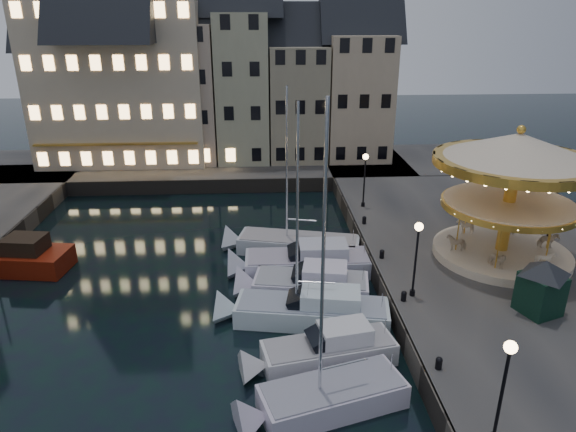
{
  "coord_description": "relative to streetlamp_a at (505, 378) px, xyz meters",
  "views": [
    {
      "loc": [
        -0.76,
        -22.33,
        15.27
      ],
      "look_at": [
        1.0,
        8.0,
        3.2
      ],
      "focal_mm": 32.0,
      "sensor_mm": 36.0,
      "label": 1
    }
  ],
  "objects": [
    {
      "name": "townhouse_nb",
      "position": [
        -21.25,
        39.0,
        4.26
      ],
      "size": [
        6.16,
        8.0,
        13.8
      ],
      "color": "slate",
      "rests_on": "quay_north"
    },
    {
      "name": "bollard_a",
      "position": [
        -0.6,
        4.0,
        -2.41
      ],
      "size": [
        0.3,
        0.3,
        0.57
      ],
      "color": "black",
      "rests_on": "quay_east"
    },
    {
      "name": "hotel_corner",
      "position": [
        -21.2,
        39.0,
        5.76
      ],
      "size": [
        17.6,
        9.0,
        16.8
      ],
      "color": "beige",
      "rests_on": "quay_north"
    },
    {
      "name": "townhouse_nf",
      "position": [
        2.05,
        39.0,
        4.26
      ],
      "size": [
        6.82,
        8.0,
        13.8
      ],
      "color": "tan",
      "rests_on": "quay_north"
    },
    {
      "name": "townhouse_nd",
      "position": [
        -9.45,
        39.0,
        5.26
      ],
      "size": [
        5.5,
        8.0,
        15.8
      ],
      "color": "#A5A483",
      "rests_on": "quay_north"
    },
    {
      "name": "townhouse_nc",
      "position": [
        -15.2,
        39.0,
        4.76
      ],
      "size": [
        6.82,
        8.0,
        14.8
      ],
      "color": "tan",
      "rests_on": "quay_north"
    },
    {
      "name": "streetlamp_a",
      "position": [
        0.0,
        0.0,
        0.0
      ],
      "size": [
        0.44,
        0.44,
        4.17
      ],
      "color": "black",
      "rests_on": "quay_east"
    },
    {
      "name": "ground",
      "position": [
        -7.2,
        9.0,
        -4.02
      ],
      "size": [
        160.0,
        160.0,
        0.0
      ],
      "primitive_type": "plane",
      "color": "black",
      "rests_on": "ground"
    },
    {
      "name": "motorboat_c",
      "position": [
        -5.76,
        9.83,
        -3.34
      ],
      "size": [
        9.13,
        3.74,
        12.07
      ],
      "color": "silver",
      "rests_on": "ground"
    },
    {
      "name": "carousel",
      "position": [
        6.75,
        14.3,
        2.64
      ],
      "size": [
        9.3,
        9.3,
        8.14
      ],
      "color": "beige",
      "rests_on": "quay_east"
    },
    {
      "name": "streetlamp_d",
      "position": [
        11.3,
        17.0,
        0.0
      ],
      "size": [
        0.44,
        0.44,
        4.17
      ],
      "color": "black",
      "rests_on": "quay_east"
    },
    {
      "name": "quaywall_e",
      "position": [
        -1.2,
        15.0,
        -3.37
      ],
      "size": [
        0.15,
        44.0,
        1.3
      ],
      "primitive_type": "cube",
      "color": "#47423A",
      "rests_on": "ground"
    },
    {
      "name": "streetlamp_c",
      "position": [
        0.0,
        23.5,
        0.0
      ],
      "size": [
        0.44,
        0.44,
        4.17
      ],
      "color": "black",
      "rests_on": "quay_east"
    },
    {
      "name": "quay_east",
      "position": [
        6.8,
        15.0,
        -3.37
      ],
      "size": [
        16.0,
        56.0,
        1.3
      ],
      "primitive_type": "cube",
      "color": "#474442",
      "rests_on": "ground"
    },
    {
      "name": "townhouse_na",
      "position": [
        -26.7,
        39.0,
        3.76
      ],
      "size": [
        5.5,
        8.0,
        12.8
      ],
      "color": "gray",
      "rests_on": "quay_north"
    },
    {
      "name": "motorboat_b",
      "position": [
        -5.33,
        6.24,
        -3.38
      ],
      "size": [
        7.27,
        3.28,
        2.15
      ],
      "color": "silver",
      "rests_on": "ground"
    },
    {
      "name": "bollard_c",
      "position": [
        -0.6,
        14.5,
        -2.41
      ],
      "size": [
        0.3,
        0.3,
        0.57
      ],
      "color": "black",
      "rests_on": "quay_east"
    },
    {
      "name": "bollard_d",
      "position": [
        -0.6,
        20.0,
        -2.41
      ],
      "size": [
        0.3,
        0.3,
        0.57
      ],
      "color": "black",
      "rests_on": "quay_east"
    },
    {
      "name": "motorboat_e",
      "position": [
        -5.43,
        15.46,
        -3.37
      ],
      "size": [
        8.91,
        2.73,
        2.15
      ],
      "color": "silver",
      "rests_on": "ground"
    },
    {
      "name": "bollard_b",
      "position": [
        -0.6,
        9.5,
        -2.41
      ],
      "size": [
        0.3,
        0.3,
        0.57
      ],
      "color": "black",
      "rests_on": "quay_east"
    },
    {
      "name": "quay_north",
      "position": [
        -15.2,
        37.0,
        -3.37
      ],
      "size": [
        44.0,
        12.0,
        1.3
      ],
      "primitive_type": "cube",
      "color": "#474442",
      "rests_on": "ground"
    },
    {
      "name": "quaywall_n",
      "position": [
        -13.2,
        31.0,
        -3.37
      ],
      "size": [
        48.0,
        0.15,
        1.3
      ],
      "primitive_type": "cube",
      "color": "#47423A",
      "rests_on": "ground"
    },
    {
      "name": "motorboat_a",
      "position": [
        -5.7,
        3.26,
        -3.48
      ],
      "size": [
        7.11,
        4.07,
        11.79
      ],
      "color": "silver",
      "rests_on": "ground"
    },
    {
      "name": "ticket_kiosk",
      "position": [
        5.78,
        8.04,
        -0.79
      ],
      "size": [
        2.77,
        2.77,
        3.24
      ],
      "color": "black",
      "rests_on": "quay_east"
    },
    {
      "name": "motorboat_f",
      "position": [
        -5.97,
        18.44,
        -3.49
      ],
      "size": [
        9.23,
        4.34,
        12.25
      ],
      "color": "silver",
      "rests_on": "ground"
    },
    {
      "name": "red_fishing_boat",
      "position": [
        -24.01,
        16.91,
        -3.31
      ],
      "size": [
        8.31,
        3.86,
        6.1
      ],
      "color": "maroon",
      "rests_on": "ground"
    },
    {
      "name": "townhouse_ne",
      "position": [
        -4.0,
        39.0,
        3.76
      ],
      "size": [
        6.16,
        8.0,
        12.8
      ],
      "color": "gray",
      "rests_on": "quay_north"
    },
    {
      "name": "streetlamp_b",
      "position": [
        0.0,
        10.0,
        0.0
      ],
      "size": [
        0.44,
        0.44,
        4.17
      ],
      "color": "black",
      "rests_on": "quay_east"
    },
    {
      "name": "motorboat_d",
      "position": [
        -5.54,
        12.61,
        -3.38
      ],
      "size": [
        7.68,
        3.65,
        2.15
      ],
      "color": "silver",
      "rests_on": "ground"
    }
  ]
}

